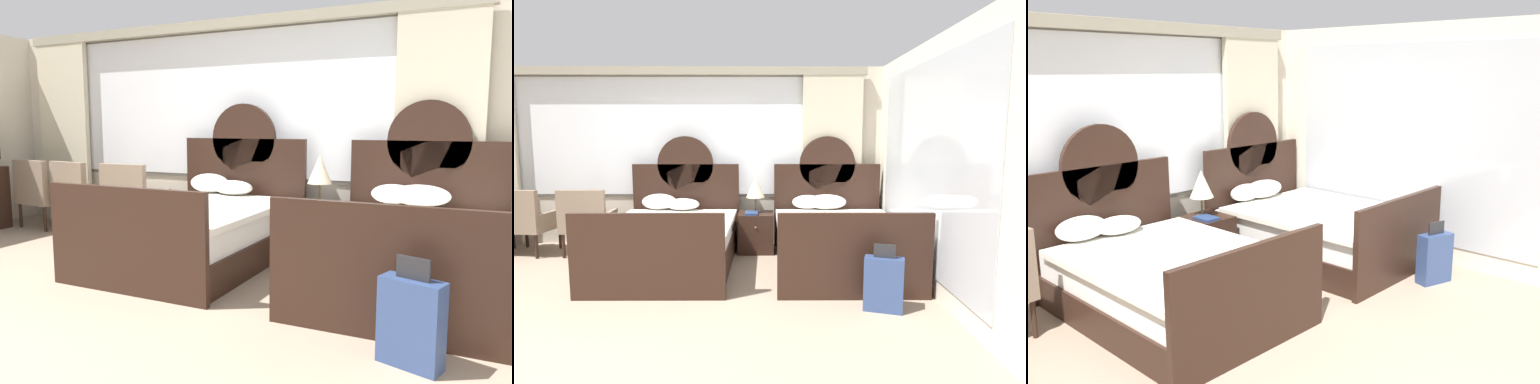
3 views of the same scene
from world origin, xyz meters
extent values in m
cube|color=beige|center=(0.00, 3.92, 1.35)|extent=(6.73, 0.07, 2.70)
cube|color=#605B52|center=(0.00, 3.88, 1.66)|extent=(4.74, 0.02, 1.85)
cube|color=white|center=(0.00, 3.87, 1.66)|extent=(4.66, 0.02, 1.77)
cube|color=beige|center=(-2.60, 3.78, 1.30)|extent=(0.89, 0.08, 2.60)
cube|color=beige|center=(2.60, 3.78, 1.30)|extent=(0.89, 0.08, 2.60)
cube|color=#9C957E|center=(0.00, 3.78, 2.62)|extent=(6.19, 0.10, 0.12)
cube|color=black|center=(0.40, 2.59, 0.15)|extent=(1.51, 2.13, 0.30)
cube|color=white|center=(0.40, 2.59, 0.42)|extent=(1.45, 2.03, 0.24)
cube|color=silver|center=(0.40, 2.51, 0.57)|extent=(1.55, 1.93, 0.06)
cube|color=black|center=(0.40, 3.69, 0.62)|extent=(1.59, 0.06, 1.25)
cylinder|color=black|center=(0.40, 3.69, 1.25)|extent=(0.83, 0.06, 0.83)
cube|color=black|center=(0.40, 1.50, 0.45)|extent=(1.59, 0.06, 0.91)
ellipsoid|color=white|center=(0.04, 3.48, 0.72)|extent=(0.50, 0.31, 0.23)
ellipsoid|color=white|center=(0.40, 3.42, 0.69)|extent=(0.48, 0.32, 0.17)
cube|color=black|center=(2.52, 2.59, 0.15)|extent=(1.51, 2.13, 0.30)
cube|color=white|center=(2.52, 2.59, 0.42)|extent=(1.45, 2.03, 0.24)
cube|color=silver|center=(2.52, 2.51, 0.57)|extent=(1.55, 1.93, 0.06)
cube|color=black|center=(2.52, 3.69, 0.62)|extent=(1.59, 0.06, 1.25)
cylinder|color=black|center=(2.52, 3.69, 1.25)|extent=(0.83, 0.06, 0.83)
cube|color=black|center=(2.52, 1.50, 0.45)|extent=(1.59, 0.06, 0.91)
ellipsoid|color=white|center=(2.21, 3.51, 0.70)|extent=(0.45, 0.26, 0.21)
ellipsoid|color=white|center=(2.49, 3.48, 0.71)|extent=(0.58, 0.31, 0.22)
cube|color=black|center=(1.46, 3.38, 0.28)|extent=(0.50, 0.50, 0.57)
sphere|color=tan|center=(1.46, 3.12, 0.41)|extent=(0.02, 0.02, 0.02)
cylinder|color=brown|center=(1.45, 3.42, 0.58)|extent=(0.14, 0.14, 0.02)
cylinder|color=brown|center=(1.45, 3.42, 0.69)|extent=(0.03, 0.03, 0.20)
cone|color=beige|center=(1.45, 3.42, 0.94)|extent=(0.27, 0.27, 0.31)
cube|color=navy|center=(1.40, 3.28, 0.58)|extent=(0.18, 0.26, 0.03)
cube|color=#84705B|center=(-0.92, 3.31, 0.39)|extent=(0.66, 0.66, 0.10)
cube|color=#84705B|center=(-0.91, 3.03, 0.69)|extent=(0.64, 0.10, 0.50)
cube|color=#84705B|center=(-0.63, 3.32, 0.52)|extent=(0.08, 0.58, 0.16)
cube|color=#84705B|center=(-1.21, 3.30, 0.52)|extent=(0.08, 0.58, 0.16)
cylinder|color=black|center=(-0.66, 3.59, 0.17)|extent=(0.04, 0.04, 0.34)
cylinder|color=black|center=(-1.20, 3.57, 0.17)|extent=(0.04, 0.04, 0.34)
cylinder|color=black|center=(-0.64, 3.05, 0.17)|extent=(0.04, 0.04, 0.34)
cylinder|color=black|center=(-1.18, 3.03, 0.17)|extent=(0.04, 0.04, 0.34)
cube|color=#84705B|center=(-1.77, 3.31, 0.39)|extent=(0.72, 0.72, 0.10)
cube|color=#84705B|center=(-1.81, 3.03, 0.69)|extent=(0.64, 0.16, 0.50)
cube|color=#84705B|center=(-1.48, 3.27, 0.52)|extent=(0.14, 0.58, 0.16)
cube|color=#84705B|center=(-2.05, 3.35, 0.52)|extent=(0.14, 0.58, 0.16)
cylinder|color=black|center=(-1.47, 3.54, 0.17)|extent=(0.04, 0.04, 0.34)
cylinder|color=black|center=(-2.00, 3.61, 0.17)|extent=(0.04, 0.04, 0.34)
cylinder|color=black|center=(-1.54, 3.01, 0.17)|extent=(0.04, 0.04, 0.34)
cylinder|color=black|center=(-2.07, 3.08, 0.17)|extent=(0.04, 0.04, 0.34)
cube|color=#84705B|center=(-2.46, 3.31, 0.39)|extent=(0.70, 0.70, 0.10)
cube|color=#84705B|center=(-2.49, 3.03, 0.69)|extent=(0.64, 0.15, 0.50)
cube|color=#84705B|center=(-2.17, 3.28, 0.52)|extent=(0.12, 0.58, 0.16)
cube|color=#84705B|center=(-2.75, 3.34, 0.52)|extent=(0.12, 0.58, 0.16)
cylinder|color=black|center=(-2.17, 3.55, 0.17)|extent=(0.04, 0.04, 0.34)
cylinder|color=black|center=(-2.70, 3.60, 0.17)|extent=(0.04, 0.04, 0.34)
cylinder|color=black|center=(-2.22, 3.01, 0.17)|extent=(0.04, 0.04, 0.34)
cylinder|color=black|center=(-2.76, 3.07, 0.17)|extent=(0.04, 0.04, 0.34)
cube|color=navy|center=(2.74, 1.21, 0.26)|extent=(0.40, 0.26, 0.53)
cube|color=#232326|center=(2.74, 1.21, 0.59)|extent=(0.20, 0.08, 0.13)
cylinder|color=black|center=(2.60, 1.26, 0.03)|extent=(0.05, 0.03, 0.05)
cylinder|color=black|center=(2.88, 1.17, 0.03)|extent=(0.05, 0.03, 0.05)
camera|label=1|loc=(3.11, -1.69, 1.40)|focal=35.05mm
camera|label=2|loc=(1.63, -2.80, 1.69)|focal=30.52mm
camera|label=3|loc=(-2.34, -1.35, 2.19)|focal=38.76mm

